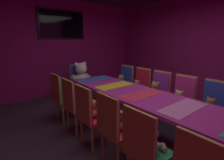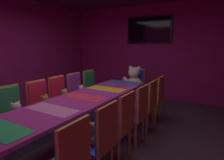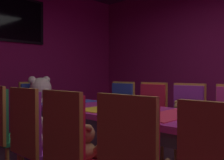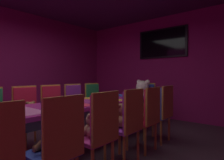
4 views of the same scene
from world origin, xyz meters
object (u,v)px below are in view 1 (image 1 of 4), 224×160
Objects in this scene: chair_left_1 at (143,144)px; throne_chair at (79,79)px; chair_right_1 at (214,104)px; chair_right_5 at (125,80)px; teddy_left_2 at (120,121)px; chair_left_4 at (73,101)px; banquet_table at (142,99)px; teddy_right_3 at (155,91)px; teddy_left_3 at (96,110)px; chair_right_3 at (159,89)px; teddy_right_1 at (210,107)px; teddy_left_1 at (151,140)px; teddy_right_5 at (121,82)px; chair_left_5 at (60,93)px; chair_left_2 at (112,123)px; teddy_left_4 at (80,101)px; teddy_right_2 at (178,99)px; teddy_right_4 at (137,86)px; chair_right_2 at (182,96)px; wall_tv at (62,25)px; chair_right_4 at (141,85)px; king_teddy_bear at (82,76)px; chair_left_3 at (88,111)px.

throne_chair is at bearing 73.80° from chair_left_1.
chair_right_1 is 1.00× the size of chair_right_5.
chair_left_4 is (-0.17, 1.04, 0.02)m from teddy_left_2.
banquet_table is 0.75m from teddy_left_2.
teddy_right_3 is (0.72, 0.29, -0.06)m from banquet_table.
chair_right_3 is (1.61, 0.00, 0.02)m from teddy_left_3.
teddy_right_1 is at bearing 86.40° from chair_right_5.
teddy_left_1 is 0.88× the size of teddy_right_3.
chair_right_5 reaches higher than teddy_right_5.
teddy_right_1 is (1.60, -2.14, -0.02)m from chair_left_5.
chair_right_3 is at bearing 23.97° from throne_chair.
chair_left_2 is 1.79m from chair_right_3.
chair_left_2 is 3.56× the size of teddy_left_4.
teddy_right_1 reaches higher than teddy_left_3.
chair_left_4 reaches higher than teddy_left_2.
teddy_right_2 is at bearing -73.80° from chair_right_1.
teddy_left_2 is 1.04× the size of teddy_right_4.
banquet_table is 1.07m from teddy_left_1.
chair_left_1 is 1.00× the size of chair_right_3.
teddy_left_2 is 1.06m from chair_left_4.
teddy_right_2 is (-0.14, -0.00, -0.02)m from chair_right_2.
wall_tv is at bearing 180.00° from throne_chair.
chair_right_2 is 1.00× the size of chair_right_4.
throne_chair is 1.69m from wall_tv.
teddy_left_2 is 0.46× the size of king_teddy_bear.
teddy_right_3 is at bearing 20.40° from teddy_left_2.
chair_right_1 is (1.75, -0.00, 0.00)m from chair_left_1.
chair_right_1 is 1.08m from teddy_right_3.
chair_right_3 is (-0.00, 1.07, 0.00)m from chair_right_1.
wall_tv is (-0.72, 3.35, 1.47)m from teddy_right_2.
teddy_right_2 is (1.45, 0.53, -0.01)m from teddy_left_1.
chair_left_1 is 2.35m from chair_right_4.
teddy_left_1 is 2.65m from chair_right_5.
chair_left_1 is 1.00× the size of chair_right_4.
teddy_right_2 is at bearing -18.29° from chair_left_3.
wall_tv reaches higher than chair_right_5.
banquet_table is 2.47× the size of wall_tv.
teddy_left_3 is 1.61m from chair_right_3.
wall_tv is (0.88, 3.89, 1.45)m from chair_left_1.
king_teddy_bear is at bearing -60.31° from teddy_right_4.
chair_left_2 and chair_left_4 have the same top height.
chair_left_2 is 3.75m from wall_tv.
chair_right_4 reaches higher than teddy_left_2.
banquet_table reaches higher than teddy_left_3.
teddy_left_2 is 1.77m from teddy_right_4.
chair_right_2 is 1.59m from teddy_right_5.
chair_left_5 is at bearing -34.02° from teddy_right_3.
chair_right_5 reaches higher than teddy_right_1.
chair_left_3 is at bearing 0.16° from chair_right_3.
chair_left_5 is at bearing 89.52° from chair_left_4.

